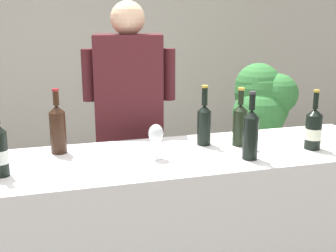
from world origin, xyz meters
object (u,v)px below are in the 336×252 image
at_px(wine_bottle_5, 240,123).
at_px(potted_shrub, 261,111).
at_px(wine_bottle_2, 204,123).
at_px(person_server, 130,147).
at_px(wine_bottle_1, 58,128).
at_px(wine_bottle_3, 313,129).
at_px(wine_glass, 156,135).
at_px(wine_bottle_4, 251,133).

relative_size(wine_bottle_5, potted_shrub, 0.24).
height_order(wine_bottle_2, person_server, person_server).
distance_m(wine_bottle_1, wine_bottle_5, 0.94).
xyz_separation_m(wine_bottle_3, person_server, (-0.82, 0.73, -0.24)).
distance_m(wine_bottle_5, wine_glass, 0.49).
bearing_deg(wine_bottle_3, wine_glass, 175.10).
distance_m(wine_bottle_1, wine_glass, 0.50).
xyz_separation_m(wine_bottle_5, wine_glass, (-0.49, -0.09, -0.00)).
bearing_deg(wine_glass, person_server, 89.68).
distance_m(wine_bottle_1, wine_bottle_2, 0.76).
distance_m(wine_bottle_4, wine_glass, 0.45).
height_order(wine_bottle_5, potted_shrub, wine_bottle_5).
bearing_deg(wine_bottle_3, wine_bottle_2, 156.09).
relative_size(wine_glass, person_server, 0.10).
height_order(wine_bottle_5, wine_glass, wine_bottle_5).
bearing_deg(wine_bottle_4, wine_bottle_3, 8.76).
bearing_deg(potted_shrub, wine_bottle_1, -147.17).
bearing_deg(wine_bottle_2, person_server, 121.07).
xyz_separation_m(wine_bottle_1, wine_bottle_3, (1.27, -0.30, -0.02)).
relative_size(wine_bottle_1, wine_bottle_4, 0.99).
distance_m(wine_glass, person_server, 0.71).
distance_m(wine_glass, potted_shrub, 1.89).
bearing_deg(potted_shrub, wine_bottle_3, -108.25).
xyz_separation_m(wine_bottle_4, potted_shrub, (0.86, 1.48, -0.26)).
bearing_deg(wine_glass, wine_bottle_3, -4.90).
height_order(wine_bottle_1, potted_shrub, wine_bottle_1).
height_order(wine_glass, potted_shrub, potted_shrub).
height_order(wine_bottle_3, wine_bottle_4, wine_bottle_4).
distance_m(wine_bottle_1, person_server, 0.68).
xyz_separation_m(wine_bottle_1, person_server, (0.45, 0.44, -0.27)).
xyz_separation_m(wine_bottle_5, person_server, (-0.48, 0.57, -0.26)).
xyz_separation_m(wine_bottle_1, potted_shrub, (1.74, 1.12, -0.26)).
relative_size(wine_bottle_3, wine_bottle_4, 0.94).
height_order(wine_bottle_2, potted_shrub, wine_bottle_2).
distance_m(wine_bottle_4, person_server, 0.94).
distance_m(wine_bottle_2, wine_bottle_4, 0.32).
height_order(wine_bottle_2, wine_bottle_4, wine_bottle_4).
xyz_separation_m(wine_bottle_2, potted_shrub, (0.99, 1.19, -0.25)).
distance_m(wine_bottle_4, potted_shrub, 1.73).
bearing_deg(wine_glass, potted_shrub, 46.25).
bearing_deg(wine_bottle_2, wine_bottle_3, -23.91).
bearing_deg(wine_bottle_1, wine_bottle_5, -8.11).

